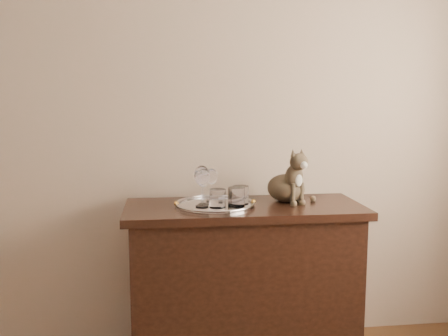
{
  "coord_description": "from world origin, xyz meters",
  "views": [
    {
      "loc": [
        0.2,
        -0.5,
        1.39
      ],
      "look_at": [
        0.5,
        1.95,
        1.04
      ],
      "focal_mm": 40.0,
      "sensor_mm": 36.0,
      "label": 1
    }
  ],
  "objects_px": {
    "wine_glass_c": "(202,186)",
    "tumbler_b": "(217,198)",
    "wine_glass_d": "(203,188)",
    "cat": "(286,174)",
    "tray": "(215,205)",
    "wine_glass_b": "(211,185)",
    "sideboard": "(244,285)",
    "tumbler_c": "(241,195)",
    "tumbler_a": "(236,197)"
  },
  "relations": [
    {
      "from": "sideboard",
      "to": "tray",
      "type": "xyz_separation_m",
      "value": [
        -0.15,
        -0.0,
        0.43
      ]
    },
    {
      "from": "cat",
      "to": "tumbler_b",
      "type": "bearing_deg",
      "value": 179.61
    },
    {
      "from": "tumbler_b",
      "to": "tumbler_c",
      "type": "height_order",
      "value": "tumbler_c"
    },
    {
      "from": "wine_glass_c",
      "to": "tray",
      "type": "bearing_deg",
      "value": 30.59
    },
    {
      "from": "wine_glass_d",
      "to": "wine_glass_b",
      "type": "bearing_deg",
      "value": 58.2
    },
    {
      "from": "tumbler_b",
      "to": "tumbler_c",
      "type": "relative_size",
      "value": 0.98
    },
    {
      "from": "tumbler_a",
      "to": "cat",
      "type": "relative_size",
      "value": 0.34
    },
    {
      "from": "tumbler_c",
      "to": "tray",
      "type": "bearing_deg",
      "value": 176.21
    },
    {
      "from": "tumbler_a",
      "to": "cat",
      "type": "height_order",
      "value": "cat"
    },
    {
      "from": "tumbler_b",
      "to": "cat",
      "type": "relative_size",
      "value": 0.32
    },
    {
      "from": "sideboard",
      "to": "tumbler_c",
      "type": "xyz_separation_m",
      "value": [
        -0.02,
        -0.01,
        0.48
      ]
    },
    {
      "from": "wine_glass_b",
      "to": "tumbler_c",
      "type": "xyz_separation_m",
      "value": [
        0.14,
        -0.09,
        -0.04
      ]
    },
    {
      "from": "sideboard",
      "to": "tumbler_a",
      "type": "bearing_deg",
      "value": -125.96
    },
    {
      "from": "sideboard",
      "to": "wine_glass_c",
      "type": "relative_size",
      "value": 5.88
    },
    {
      "from": "tray",
      "to": "wine_glass_c",
      "type": "relative_size",
      "value": 1.96
    },
    {
      "from": "wine_glass_d",
      "to": "tumbler_a",
      "type": "relative_size",
      "value": 1.77
    },
    {
      "from": "tray",
      "to": "tumbler_c",
      "type": "relative_size",
      "value": 4.34
    },
    {
      "from": "wine_glass_d",
      "to": "tumbler_b",
      "type": "relative_size",
      "value": 1.87
    },
    {
      "from": "tray",
      "to": "cat",
      "type": "relative_size",
      "value": 1.4
    },
    {
      "from": "tumbler_b",
      "to": "tumbler_a",
      "type": "bearing_deg",
      "value": 3.07
    },
    {
      "from": "wine_glass_b",
      "to": "wine_glass_c",
      "type": "bearing_deg",
      "value": -116.0
    },
    {
      "from": "tray",
      "to": "wine_glass_d",
      "type": "height_order",
      "value": "wine_glass_d"
    },
    {
      "from": "tumbler_c",
      "to": "tumbler_b",
      "type": "bearing_deg",
      "value": -152.61
    },
    {
      "from": "sideboard",
      "to": "wine_glass_c",
      "type": "distance_m",
      "value": 0.58
    },
    {
      "from": "tumbler_b",
      "to": "tumbler_c",
      "type": "bearing_deg",
      "value": 27.39
    },
    {
      "from": "wine_glass_c",
      "to": "sideboard",
      "type": "bearing_deg",
      "value": 11.15
    },
    {
      "from": "tumbler_c",
      "to": "wine_glass_b",
      "type": "bearing_deg",
      "value": 147.94
    },
    {
      "from": "wine_glass_b",
      "to": "tumbler_a",
      "type": "distance_m",
      "value": 0.19
    },
    {
      "from": "wine_glass_b",
      "to": "tumbler_b",
      "type": "xyz_separation_m",
      "value": [
        0.02,
        -0.15,
        -0.04
      ]
    },
    {
      "from": "sideboard",
      "to": "tumbler_c",
      "type": "height_order",
      "value": "tumbler_c"
    },
    {
      "from": "tumbler_c",
      "to": "cat",
      "type": "bearing_deg",
      "value": 16.76
    },
    {
      "from": "sideboard",
      "to": "cat",
      "type": "bearing_deg",
      "value": 15.91
    },
    {
      "from": "wine_glass_b",
      "to": "tumbler_b",
      "type": "relative_size",
      "value": 1.89
    },
    {
      "from": "tumbler_b",
      "to": "cat",
      "type": "distance_m",
      "value": 0.41
    },
    {
      "from": "tumbler_c",
      "to": "wine_glass_c",
      "type": "bearing_deg",
      "value": -170.49
    },
    {
      "from": "wine_glass_c",
      "to": "tumbler_a",
      "type": "relative_size",
      "value": 2.13
    },
    {
      "from": "wine_glass_c",
      "to": "tumbler_b",
      "type": "relative_size",
      "value": 2.25
    },
    {
      "from": "tray",
      "to": "cat",
      "type": "height_order",
      "value": "cat"
    },
    {
      "from": "wine_glass_c",
      "to": "tumbler_b",
      "type": "bearing_deg",
      "value": -22.87
    },
    {
      "from": "tumbler_a",
      "to": "tumbler_c",
      "type": "distance_m",
      "value": 0.07
    },
    {
      "from": "tumbler_a",
      "to": "wine_glass_b",
      "type": "bearing_deg",
      "value": 126.79
    },
    {
      "from": "sideboard",
      "to": "tumbler_b",
      "type": "bearing_deg",
      "value": -152.84
    },
    {
      "from": "wine_glass_b",
      "to": "wine_glass_c",
      "type": "height_order",
      "value": "wine_glass_c"
    },
    {
      "from": "sideboard",
      "to": "tray",
      "type": "distance_m",
      "value": 0.45
    },
    {
      "from": "wine_glass_d",
      "to": "tumbler_b",
      "type": "distance_m",
      "value": 0.11
    },
    {
      "from": "wine_glass_d",
      "to": "cat",
      "type": "relative_size",
      "value": 0.59
    },
    {
      "from": "wine_glass_b",
      "to": "wine_glass_c",
      "type": "distance_m",
      "value": 0.13
    },
    {
      "from": "sideboard",
      "to": "wine_glass_d",
      "type": "bearing_deg",
      "value": 179.75
    },
    {
      "from": "wine_glass_c",
      "to": "wine_glass_d",
      "type": "xyz_separation_m",
      "value": [
        0.01,
        0.04,
        -0.02
      ]
    },
    {
      "from": "tumbler_a",
      "to": "cat",
      "type": "distance_m",
      "value": 0.32
    }
  ]
}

